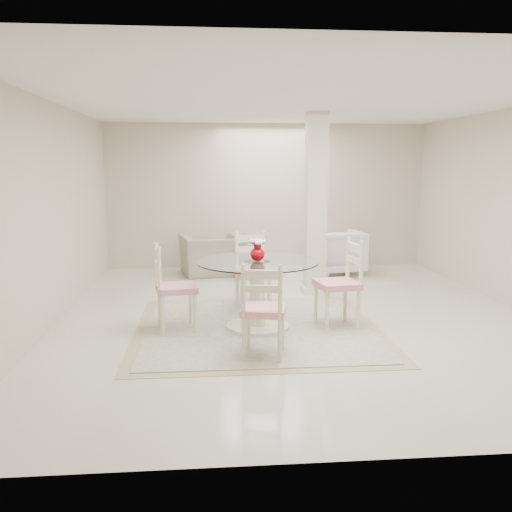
{
  "coord_description": "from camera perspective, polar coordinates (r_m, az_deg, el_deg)",
  "views": [
    {
      "loc": [
        -1.11,
        -6.74,
        1.93
      ],
      "look_at": [
        -0.54,
        -0.33,
        0.85
      ],
      "focal_mm": 38.0,
      "sensor_mm": 36.0,
      "label": 1
    }
  ],
  "objects": [
    {
      "name": "side_table",
      "position": [
        9.36,
        -0.95,
        -1.01
      ],
      "size": [
        0.45,
        0.45,
        0.47
      ],
      "color": "#D7AE84",
      "rests_on": "ground"
    },
    {
      "name": "dining_chair_west",
      "position": [
        6.38,
        -9.05,
        -2.64
      ],
      "size": [
        0.52,
        0.52,
        1.14
      ],
      "rotation": [
        0.0,
        0.0,
        1.74
      ],
      "color": "#F3EBC8",
      "rests_on": "ground"
    },
    {
      "name": "armchair_white",
      "position": [
        9.82,
        8.48,
        0.43
      ],
      "size": [
        0.96,
        0.98,
        0.79
      ],
      "primitive_type": "imported",
      "rotation": [
        0.0,
        0.0,
        3.28
      ],
      "color": "white",
      "rests_on": "ground"
    },
    {
      "name": "area_rug",
      "position": [
        6.53,
        0.15,
        -7.61
      ],
      "size": [
        2.89,
        2.89,
        0.02
      ],
      "color": "tan",
      "rests_on": "ground"
    },
    {
      "name": "dining_chair_east",
      "position": [
        6.53,
        9.17,
        -2.15
      ],
      "size": [
        0.54,
        0.54,
        1.18
      ],
      "rotation": [
        0.0,
        0.0,
        -1.42
      ],
      "color": "#EDE7C2",
      "rests_on": "ground"
    },
    {
      "name": "column",
      "position": [
        8.22,
        6.3,
        5.43
      ],
      "size": [
        0.3,
        0.3,
        2.7
      ],
      "primitive_type": "cube",
      "color": "beige",
      "rests_on": "ground"
    },
    {
      "name": "dining_table",
      "position": [
        6.42,
        0.16,
        -4.09
      ],
      "size": [
        1.43,
        1.43,
        0.82
      ],
      "rotation": [
        0.0,
        0.0,
        -0.02
      ],
      "color": "beige",
      "rests_on": "ground"
    },
    {
      "name": "red_vase",
      "position": [
        6.31,
        0.19,
        0.67
      ],
      "size": [
        0.2,
        0.19,
        0.26
      ],
      "color": "#A8050F",
      "rests_on": "dining_table"
    },
    {
      "name": "recliner_taupe",
      "position": [
        9.67,
        -4.57,
        0.1
      ],
      "size": [
        1.25,
        1.15,
        0.7
      ],
      "primitive_type": "imported",
      "rotation": [
        0.0,
        0.0,
        3.36
      ],
      "color": "#9F9784",
      "rests_on": "ground"
    },
    {
      "name": "room_shell",
      "position": [
        6.83,
        4.36,
        8.88
      ],
      "size": [
        6.02,
        7.02,
        2.71
      ],
      "color": "beige",
      "rests_on": "ground"
    },
    {
      "name": "ground",
      "position": [
        7.09,
        4.17,
        -6.28
      ],
      "size": [
        7.0,
        7.0,
        0.0
      ],
      "primitive_type": "plane",
      "color": "silver",
      "rests_on": "ground"
    },
    {
      "name": "dining_chair_north",
      "position": [
        7.38,
        -0.44,
        -0.86
      ],
      "size": [
        0.5,
        0.5,
        1.14
      ],
      "rotation": [
        0.0,
        0.0,
        0.11
      ],
      "color": "beige",
      "rests_on": "ground"
    },
    {
      "name": "dining_chair_south",
      "position": [
        5.39,
        0.74,
        -5.03
      ],
      "size": [
        0.51,
        0.51,
        1.09
      ],
      "rotation": [
        0.0,
        0.0,
        2.94
      ],
      "color": "beige",
      "rests_on": "ground"
    }
  ]
}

